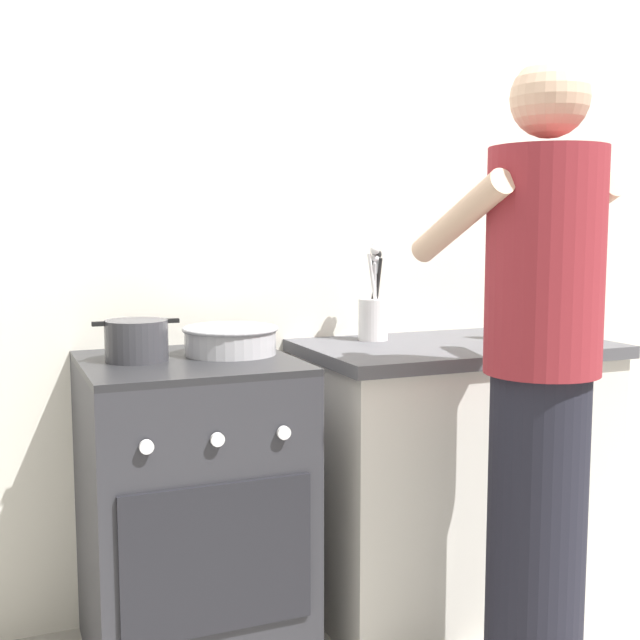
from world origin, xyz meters
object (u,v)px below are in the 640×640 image
mixing_bowl (230,339)px  person (540,388)px  pot (137,340)px  oil_bottle (517,309)px  stove_range (191,510)px  utensil_crock (374,310)px

mixing_bowl → person: 0.90m
pot → oil_bottle: size_ratio=0.97×
stove_range → mixing_bowl: bearing=18.1°
stove_range → oil_bottle: oil_bottle is taller
pot → person: (0.94, -0.60, -0.10)m
utensil_crock → person: size_ratio=0.19×
stove_range → mixing_bowl: (0.14, 0.05, 0.50)m
pot → oil_bottle: 1.27m
pot → oil_bottle: oil_bottle is taller
pot → person: 1.12m
stove_range → mixing_bowl: mixing_bowl is taller
mixing_bowl → utensil_crock: (0.53, 0.12, 0.06)m
pot → mixing_bowl: pot is taller
mixing_bowl → person: person is taller
stove_range → person: (0.80, -0.57, 0.41)m
oil_bottle → person: person is taller
pot → utensil_crock: size_ratio=0.74×
pot → person: bearing=-32.6°
mixing_bowl → oil_bottle: oil_bottle is taller
stove_range → person: person is taller
stove_range → oil_bottle: size_ratio=3.59×
stove_range → person: 1.06m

